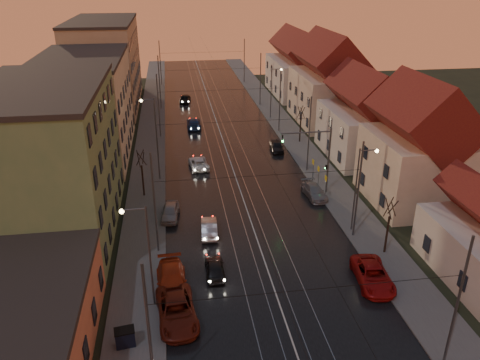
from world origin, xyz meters
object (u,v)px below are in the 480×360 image
parked_left_1 (177,311)px  parked_left_3 (170,212)px  driving_car_1 (209,228)px  parked_right_0 (373,275)px  street_lamp_0 (145,247)px  driving_car_0 (215,268)px  driving_car_3 (194,123)px  dumpster (125,338)px  parked_left_2 (172,281)px  street_lamp_1 (360,182)px  parked_right_1 (314,191)px  traffic_light_mast (320,153)px  driving_car_4 (185,98)px  street_lamp_3 (273,88)px  driving_car_2 (198,163)px  street_lamp_2 (153,123)px  parked_right_2 (277,146)px

parked_left_1 → parked_left_3: bearing=85.7°
driving_car_1 → parked_right_0: 14.73m
street_lamp_0 → driving_car_0: (4.91, 3.08, -4.27)m
driving_car_3 → parked_right_0: driving_car_3 is taller
driving_car_0 → dumpster: (-6.33, -6.80, 0.09)m
parked_left_2 → parked_left_1: bearing=-87.6°
street_lamp_1 → parked_left_3: 17.82m
parked_right_0 → parked_right_1: parked_right_0 is taller
traffic_light_mast → driving_car_4: bearing=107.3°
driving_car_0 → parked_right_1: size_ratio=0.82×
street_lamp_3 → driving_car_4: (-13.50, 11.86, -4.13)m
driving_car_2 → street_lamp_2: bearing=-36.4°
street_lamp_0 → parked_left_3: 13.60m
street_lamp_2 → parked_left_3: size_ratio=2.04×
street_lamp_2 → parked_right_0: street_lamp_2 is taller
street_lamp_0 → parked_left_3: size_ratio=2.04×
street_lamp_3 → dumpster: (-19.62, -47.72, -4.19)m
parked_right_0 → driving_car_1: bearing=148.1°
driving_car_3 → driving_car_4: 15.21m
street_lamp_3 → parked_left_3: (-16.62, -31.17, -4.22)m
street_lamp_0 → driving_car_3: 41.24m
driving_car_2 → parked_right_2: size_ratio=1.16×
driving_car_3 → parked_left_2: (-3.87, -39.00, 0.04)m
driving_car_1 → parked_left_3: 4.92m
driving_car_2 → parked_right_0: 27.23m
street_lamp_2 → dumpster: size_ratio=6.67×
street_lamp_3 → parked_left_2: 45.66m
street_lamp_0 → parked_right_0: 17.14m
street_lamp_3 → parked_left_1: bearing=-109.7°
street_lamp_1 → driving_car_3: (-12.77, 32.67, -4.15)m
street_lamp_2 → parked_right_2: bearing=4.1°
traffic_light_mast → driving_car_1: size_ratio=1.80×
street_lamp_1 → driving_car_1: 13.92m
parked_left_1 → parked_right_2: parked_left_1 is taller
street_lamp_1 → driving_car_0: 14.81m
street_lamp_0 → driving_car_0: street_lamp_0 is taller
driving_car_1 → driving_car_2: size_ratio=0.89×
driving_car_2 → parked_right_1: bearing=134.8°
parked_right_1 → dumpster: (-17.97, -18.97, 0.07)m
street_lamp_1 → parked_left_2: (-16.64, -6.32, -4.11)m
traffic_light_mast → parked_left_1: 23.66m
street_lamp_0 → street_lamp_1: 19.89m
street_lamp_2 → street_lamp_1: bearing=-47.7°
driving_car_1 → parked_left_3: parked_left_3 is taller
driving_car_4 → parked_right_0: size_ratio=0.86×
traffic_light_mast → driving_car_4: size_ratio=1.62×
street_lamp_1 → parked_right_1: 8.56m
driving_car_2 → parked_left_2: bearing=76.3°
street_lamp_2 → driving_car_2: size_ratio=1.77×
driving_car_3 → dumpster: 44.92m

